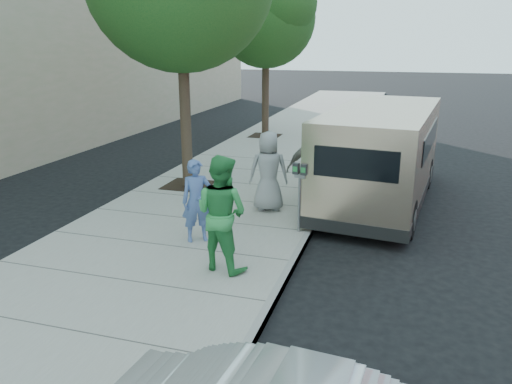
{
  "coord_description": "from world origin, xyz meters",
  "views": [
    {
      "loc": [
        3.16,
        -9.38,
        3.86
      ],
      "look_at": [
        0.53,
        -0.68,
        1.1
      ],
      "focal_mm": 35.0,
      "sensor_mm": 36.0,
      "label": 1
    }
  ],
  "objects_px": {
    "van": "(382,153)",
    "person_officer": "(197,201)",
    "tree_far": "(267,13)",
    "person_green_shirt": "(222,213)",
    "person_gray_shirt": "(269,171)",
    "parking_meter": "(300,183)",
    "person_striped_polo": "(311,170)"
  },
  "relations": [
    {
      "from": "van",
      "to": "person_officer",
      "type": "height_order",
      "value": "van"
    },
    {
      "from": "van",
      "to": "tree_far",
      "type": "bearing_deg",
      "value": 130.64
    },
    {
      "from": "person_green_shirt",
      "to": "person_gray_shirt",
      "type": "distance_m",
      "value": 3.18
    },
    {
      "from": "van",
      "to": "person_gray_shirt",
      "type": "bearing_deg",
      "value": -137.35
    },
    {
      "from": "tree_far",
      "to": "person_officer",
      "type": "relative_size",
      "value": 4.07
    },
    {
      "from": "van",
      "to": "person_officer",
      "type": "relative_size",
      "value": 4.09
    },
    {
      "from": "parking_meter",
      "to": "person_officer",
      "type": "bearing_deg",
      "value": -138.84
    },
    {
      "from": "person_striped_polo",
      "to": "person_officer",
      "type": "bearing_deg",
      "value": 38.79
    },
    {
      "from": "person_officer",
      "to": "person_gray_shirt",
      "type": "bearing_deg",
      "value": 36.22
    },
    {
      "from": "person_gray_shirt",
      "to": "person_striped_polo",
      "type": "height_order",
      "value": "person_striped_polo"
    },
    {
      "from": "person_green_shirt",
      "to": "person_striped_polo",
      "type": "bearing_deg",
      "value": -87.43
    },
    {
      "from": "person_green_shirt",
      "to": "person_gray_shirt",
      "type": "relative_size",
      "value": 1.08
    },
    {
      "from": "person_gray_shirt",
      "to": "person_officer",
      "type": "bearing_deg",
      "value": 53.04
    },
    {
      "from": "parking_meter",
      "to": "van",
      "type": "distance_m",
      "value": 3.2
    },
    {
      "from": "person_officer",
      "to": "tree_far",
      "type": "bearing_deg",
      "value": 65.77
    },
    {
      "from": "person_green_shirt",
      "to": "person_striped_polo",
      "type": "height_order",
      "value": "person_green_shirt"
    },
    {
      "from": "parking_meter",
      "to": "person_officer",
      "type": "xyz_separation_m",
      "value": [
        -1.77,
        -1.02,
        -0.23
      ]
    },
    {
      "from": "parking_meter",
      "to": "person_gray_shirt",
      "type": "height_order",
      "value": "person_gray_shirt"
    },
    {
      "from": "van",
      "to": "person_green_shirt",
      "type": "xyz_separation_m",
      "value": [
        -2.29,
        -4.91,
        -0.11
      ]
    },
    {
      "from": "tree_far",
      "to": "van",
      "type": "height_order",
      "value": "tree_far"
    },
    {
      "from": "parking_meter",
      "to": "person_officer",
      "type": "relative_size",
      "value": 0.89
    },
    {
      "from": "parking_meter",
      "to": "person_striped_polo",
      "type": "xyz_separation_m",
      "value": [
        -0.05,
        1.45,
        -0.09
      ]
    },
    {
      "from": "parking_meter",
      "to": "tree_far",
      "type": "bearing_deg",
      "value": 120.39
    },
    {
      "from": "tree_far",
      "to": "person_green_shirt",
      "type": "bearing_deg",
      "value": -77.8
    },
    {
      "from": "parking_meter",
      "to": "person_green_shirt",
      "type": "height_order",
      "value": "person_green_shirt"
    },
    {
      "from": "van",
      "to": "person_officer",
      "type": "xyz_separation_m",
      "value": [
        -3.18,
        -3.9,
        -0.3
      ]
    },
    {
      "from": "person_officer",
      "to": "person_green_shirt",
      "type": "height_order",
      "value": "person_green_shirt"
    },
    {
      "from": "person_green_shirt",
      "to": "person_striped_polo",
      "type": "xyz_separation_m",
      "value": [
        0.84,
        3.48,
        -0.05
      ]
    },
    {
      "from": "van",
      "to": "person_striped_polo",
      "type": "height_order",
      "value": "van"
    },
    {
      "from": "parking_meter",
      "to": "person_green_shirt",
      "type": "distance_m",
      "value": 2.22
    },
    {
      "from": "tree_far",
      "to": "person_striped_polo",
      "type": "distance_m",
      "value": 10.03
    },
    {
      "from": "parking_meter",
      "to": "person_green_shirt",
      "type": "relative_size",
      "value": 0.72
    }
  ]
}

